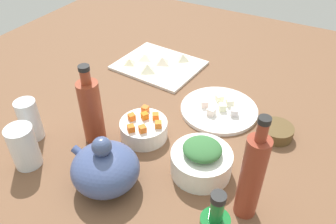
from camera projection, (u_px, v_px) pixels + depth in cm
name	position (u px, v px, depth cm)	size (l,w,h in cm)	color
tabletop	(168.00, 129.00, 101.50)	(190.00, 190.00, 3.00)	brown
cutting_board	(159.00, 65.00, 127.55)	(29.83, 24.67, 1.00)	silver
plate_tofu	(219.00, 110.00, 105.63)	(24.11, 24.11, 1.20)	white
bowl_greens	(201.00, 163.00, 84.21)	(15.43, 15.43, 6.35)	white
bowl_carrots	(144.00, 129.00, 95.24)	(13.46, 13.46, 5.08)	white
bowl_small_side	(276.00, 131.00, 95.68)	(9.49, 9.49, 3.47)	brown
teapot	(105.00, 168.00, 79.48)	(17.92, 16.19, 14.99)	#425285
bottle_1	(91.00, 110.00, 89.95)	(5.85, 5.85, 23.69)	maroon
bottle_2	(252.00, 176.00, 69.66)	(4.97, 4.97, 27.30)	maroon
drinking_glass_0	(24.00, 147.00, 84.76)	(6.93, 6.93, 11.85)	white
drinking_glass_1	(30.00, 120.00, 92.93)	(5.79, 5.79, 12.23)	white
carrot_cube_0	(143.00, 129.00, 90.08)	(1.80, 1.80, 1.80)	orange
carrot_cube_1	(132.00, 117.00, 94.13)	(1.80, 1.80, 1.80)	orange
carrot_cube_2	(156.00, 116.00, 94.35)	(1.80, 1.80, 1.80)	orange
carrot_cube_3	(158.00, 125.00, 91.53)	(1.80, 1.80, 1.80)	orange
carrot_cube_4	(145.00, 116.00, 94.56)	(1.80, 1.80, 1.80)	orange
carrot_cube_5	(145.00, 109.00, 96.96)	(1.80, 1.80, 1.80)	orange
carrot_cube_6	(131.00, 128.00, 90.30)	(1.80, 1.80, 1.80)	orange
chopped_greens_mound	(202.00, 149.00, 81.29)	(9.67, 9.38, 3.13)	#356C38
tofu_cube_0	(230.00, 102.00, 105.80)	(2.20, 2.20, 2.20)	white
tofu_cube_1	(234.00, 112.00, 101.85)	(2.20, 2.20, 2.20)	white
tofu_cube_2	(211.00, 112.00, 101.98)	(2.20, 2.20, 2.20)	white
tofu_cube_3	(205.00, 103.00, 105.37)	(2.20, 2.20, 2.20)	#FBDED3
tofu_cube_4	(219.00, 98.00, 107.60)	(2.20, 2.20, 2.20)	white
tofu_cube_5	(222.00, 107.00, 103.82)	(2.20, 2.20, 2.20)	#F0F6CD
dumpling_0	(129.00, 61.00, 126.65)	(4.10, 3.99, 2.17)	beige
dumpling_1	(162.00, 60.00, 126.99)	(5.52, 4.83, 2.53)	beige
dumpling_2	(145.00, 57.00, 129.72)	(5.67, 5.15, 2.03)	beige
dumpling_3	(183.00, 57.00, 128.94)	(4.45, 4.37, 2.49)	beige
dumpling_4	(147.00, 68.00, 122.46)	(5.56, 5.54, 2.75)	beige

